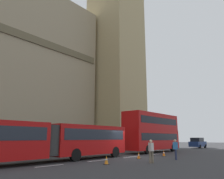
% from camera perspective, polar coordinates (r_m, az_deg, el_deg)
% --- Properties ---
extents(ground_plane, '(160.00, 160.00, 0.00)m').
position_cam_1_polar(ground_plane, '(22.41, 3.78, -16.70)').
color(ground_plane, '#333335').
extents(lane_centre_marking, '(25.20, 0.16, 0.01)m').
position_cam_1_polar(lane_centre_marking, '(17.75, -9.01, -17.79)').
color(lane_centre_marking, silver).
rests_on(lane_centre_marking, ground_plane).
extents(articulated_bus, '(16.80, 2.54, 2.90)m').
position_cam_1_polar(articulated_bus, '(18.39, -16.33, -11.82)').
color(articulated_bus, '#B20F0F').
rests_on(articulated_bus, ground_plane).
extents(double_decker_bus, '(10.26, 2.54, 4.90)m').
position_cam_1_polar(double_decker_bus, '(30.48, 10.15, -10.22)').
color(double_decker_bus, '#B20F0F').
rests_on(double_decker_bus, ground_plane).
extents(sedan_lead, '(4.40, 1.86, 1.85)m').
position_cam_1_polar(sedan_lead, '(45.72, 20.77, -12.45)').
color(sedan_lead, navy).
rests_on(sedan_lead, ground_plane).
extents(traffic_cone_west, '(0.36, 0.36, 0.58)m').
position_cam_1_polar(traffic_cone_west, '(16.59, -1.42, -17.37)').
color(traffic_cone_west, black).
rests_on(traffic_cone_west, ground_plane).
extents(traffic_cone_middle, '(0.36, 0.36, 0.58)m').
position_cam_1_polar(traffic_cone_middle, '(21.01, 6.73, -16.18)').
color(traffic_cone_middle, black).
rests_on(traffic_cone_middle, ground_plane).
extents(traffic_cone_east, '(0.36, 0.36, 0.58)m').
position_cam_1_polar(traffic_cone_east, '(24.51, 12.92, -15.37)').
color(traffic_cone_east, black).
rests_on(traffic_cone_east, ground_plane).
extents(pedestrian_near_cones, '(0.41, 0.47, 1.69)m').
position_cam_1_polar(pedestrian_near_cones, '(17.54, 9.82, -14.85)').
color(pedestrian_near_cones, '#726651').
rests_on(pedestrian_near_cones, ground_plane).
extents(pedestrian_by_kerb, '(0.40, 0.47, 1.69)m').
position_cam_1_polar(pedestrian_by_kerb, '(20.68, 15.69, -14.14)').
color(pedestrian_by_kerb, '#262D4C').
rests_on(pedestrian_by_kerb, ground_plane).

